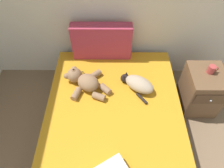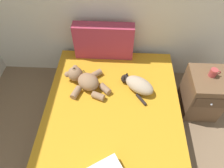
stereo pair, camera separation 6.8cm
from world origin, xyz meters
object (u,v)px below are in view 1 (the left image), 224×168
object	(u,v)px
cat	(138,84)
mug	(212,69)
cell_phone	(83,76)
bed	(114,123)
teddy_bear	(84,81)
patterned_cushion	(102,41)
nightstand	(201,90)

from	to	relation	value
cat	mug	bearing A→B (deg)	9.16
cell_phone	bed	bearing A→B (deg)	-53.54
cell_phone	mug	world-z (taller)	mug
teddy_bear	mug	world-z (taller)	mug
bed	teddy_bear	world-z (taller)	teddy_bear
bed	mug	bearing A→B (deg)	22.63
teddy_bear	mug	size ratio (longest dim) A/B	4.56
cat	patterned_cushion	bearing A→B (deg)	127.72
patterned_cushion	cat	xyz separation A→B (m)	(0.41, -0.54, -0.16)
bed	cat	distance (m)	0.51
teddy_bear	cell_phone	world-z (taller)	teddy_bear
bed	teddy_bear	distance (m)	0.57
nightstand	bed	bearing A→B (deg)	-158.63
bed	cell_phone	world-z (taller)	cell_phone
nightstand	mug	world-z (taller)	mug
cat	nightstand	size ratio (longest dim) A/B	0.69
cell_phone	mug	distance (m)	1.46
bed	teddy_bear	size ratio (longest dim) A/B	3.50
cat	cell_phone	bearing A→B (deg)	165.18
bed	cell_phone	bearing A→B (deg)	126.46
cat	teddy_bear	bearing A→B (deg)	176.81
patterned_cushion	cat	size ratio (longest dim) A/B	1.81
patterned_cushion	cell_phone	world-z (taller)	patterned_cushion
patterned_cushion	nightstand	xyz separation A→B (m)	(1.22, -0.44, -0.39)
patterned_cushion	mug	size ratio (longest dim) A/B	6.02
patterned_cushion	cat	bearing A→B (deg)	-52.28
patterned_cushion	cell_phone	size ratio (longest dim) A/B	4.49
bed	patterned_cushion	bearing A→B (deg)	99.79
cell_phone	cat	bearing A→B (deg)	-14.82
bed	nightstand	xyz separation A→B (m)	(1.07, 0.42, 0.06)
bed	cell_phone	distance (m)	0.65
cat	teddy_bear	xyz separation A→B (m)	(-0.60, 0.03, 0.01)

